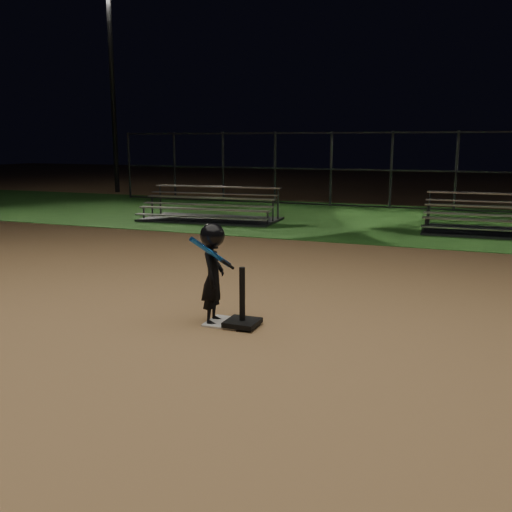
% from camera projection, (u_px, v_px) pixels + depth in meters
% --- Properties ---
extents(ground, '(80.00, 80.00, 0.00)m').
position_uv_depth(ground, '(226.00, 323.00, 6.96)').
color(ground, '#A07548').
rests_on(ground, ground).
extents(grass_strip, '(60.00, 8.00, 0.01)m').
position_uv_depth(grass_strip, '(373.00, 220.00, 16.09)').
color(grass_strip, '#204E19').
rests_on(grass_strip, ground).
extents(home_plate, '(0.45, 0.45, 0.02)m').
position_uv_depth(home_plate, '(226.00, 322.00, 6.96)').
color(home_plate, beige).
rests_on(home_plate, ground).
extents(batting_tee, '(0.38, 0.38, 0.71)m').
position_uv_depth(batting_tee, '(242.00, 315.00, 6.80)').
color(batting_tee, black).
rests_on(batting_tee, home_plate).
extents(child_batter, '(0.44, 0.64, 1.23)m').
position_uv_depth(child_batter, '(213.00, 271.00, 6.86)').
color(child_batter, black).
rests_on(child_batter, ground).
extents(bleacher_left, '(3.88, 2.09, 0.92)m').
position_uv_depth(bleacher_left, '(210.00, 214.00, 15.94)').
color(bleacher_left, '#ABABAF').
rests_on(bleacher_left, ground).
extents(bleacher_right, '(3.84, 1.92, 0.93)m').
position_uv_depth(bleacher_right, '(507.00, 226.00, 13.56)').
color(bleacher_right, '#A3A3A8').
rests_on(bleacher_right, ground).
extents(backstop_fence, '(20.08, 0.08, 2.50)m').
position_uv_depth(backstop_fence, '(391.00, 170.00, 18.58)').
color(backstop_fence, '#38383D').
rests_on(backstop_fence, ground).
extents(light_pole_left, '(0.90, 0.53, 8.30)m').
position_uv_depth(light_pole_left, '(111.00, 74.00, 23.93)').
color(light_pole_left, '#2D2D30').
rests_on(light_pole_left, ground).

